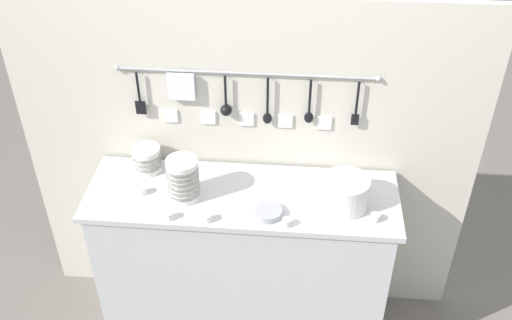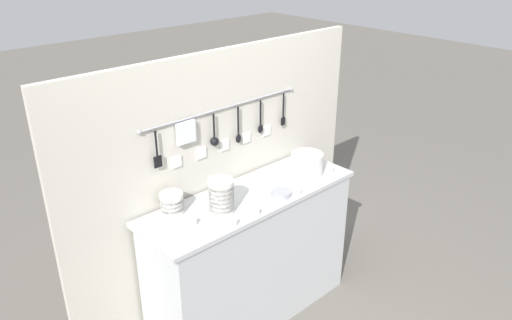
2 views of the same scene
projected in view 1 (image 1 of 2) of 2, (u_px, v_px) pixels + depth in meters
counter at (243, 264)px, 3.14m from camera, size 1.49×0.48×0.96m
back_wall at (248, 165)px, 3.09m from camera, size 2.29×0.09×1.84m
bowl_stack_back_corner at (183, 179)px, 2.77m from camera, size 0.15×0.15×0.21m
bowl_stack_short_front at (147, 159)px, 2.96m from camera, size 0.14×0.14×0.13m
plate_stack at (345, 193)px, 2.74m from camera, size 0.22×0.22×0.15m
steel_mixing_bowl at (268, 213)px, 2.72m from camera, size 0.13×0.13×0.03m
cup_edge_near at (375, 218)px, 2.69m from camera, size 0.04×0.04×0.04m
cup_edge_far at (169, 216)px, 2.70m from camera, size 0.04×0.04×0.04m
cup_back_right at (207, 218)px, 2.69m from camera, size 0.04×0.04×0.04m
cup_centre at (287, 222)px, 2.66m from camera, size 0.04×0.04×0.04m
cup_front_left at (142, 191)px, 2.84m from camera, size 0.04×0.04×0.04m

